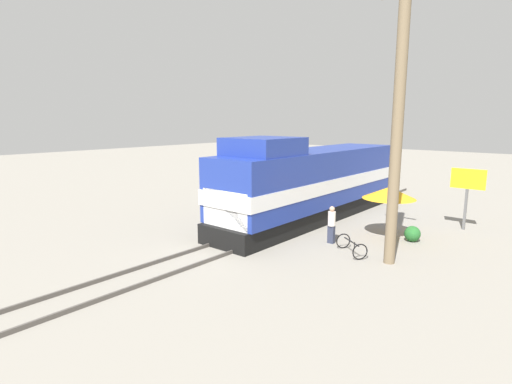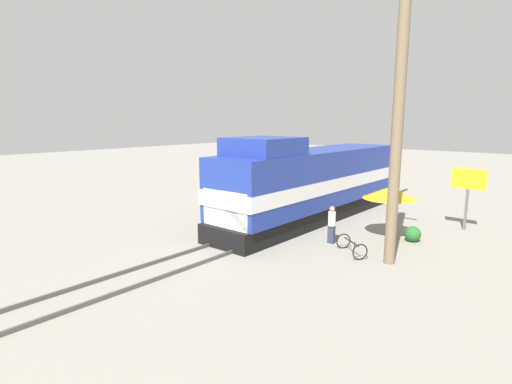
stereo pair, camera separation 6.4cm
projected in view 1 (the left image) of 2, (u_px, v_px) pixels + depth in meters
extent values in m
plane|color=gray|center=(290.00, 226.00, 21.23)|extent=(120.00, 120.00, 0.00)
cube|color=#4C4742|center=(279.00, 222.00, 21.67)|extent=(0.08, 30.08, 0.15)
cube|color=#4C4742|center=(301.00, 227.00, 20.76)|extent=(0.08, 30.08, 0.15)
cube|color=black|center=(312.00, 211.00, 22.79)|extent=(2.88, 14.77, 0.92)
cube|color=navy|center=(313.00, 177.00, 22.44)|extent=(3.13, 14.18, 3.00)
cube|color=white|center=(313.00, 182.00, 22.49)|extent=(3.17, 14.33, 0.70)
cube|color=white|center=(240.00, 206.00, 18.02)|extent=(2.66, 2.07, 1.65)
cube|color=navy|center=(263.00, 146.00, 18.77)|extent=(2.94, 3.25, 0.85)
cylinder|color=#726047|center=(398.00, 117.00, 14.79)|extent=(0.43, 0.43, 11.32)
cylinder|color=#4C4C4C|center=(388.00, 214.00, 18.96)|extent=(0.05, 0.05, 2.33)
cone|color=orange|center=(389.00, 193.00, 18.77)|extent=(2.47, 2.47, 0.55)
cube|color=#595959|center=(465.00, 209.00, 20.38)|extent=(0.12, 0.12, 2.13)
cube|color=yellow|center=(468.00, 179.00, 20.10)|extent=(1.62, 0.08, 1.02)
sphere|color=#236028|center=(412.00, 234.00, 18.50)|extent=(0.73, 0.73, 0.73)
cube|color=#2D3347|center=(331.00, 234.00, 18.24)|extent=(0.30, 0.20, 0.83)
cylinder|color=silver|center=(332.00, 219.00, 18.11)|extent=(0.34, 0.34, 0.66)
sphere|color=tan|center=(332.00, 209.00, 18.03)|extent=(0.24, 0.24, 0.24)
torus|color=black|center=(360.00, 252.00, 16.07)|extent=(0.43, 0.57, 0.67)
torus|color=black|center=(343.00, 241.00, 17.51)|extent=(0.43, 0.57, 0.67)
cube|color=black|center=(351.00, 242.00, 16.76)|extent=(1.06, 0.78, 0.04)
cylinder|color=black|center=(354.00, 245.00, 16.52)|extent=(0.04, 0.04, 0.28)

